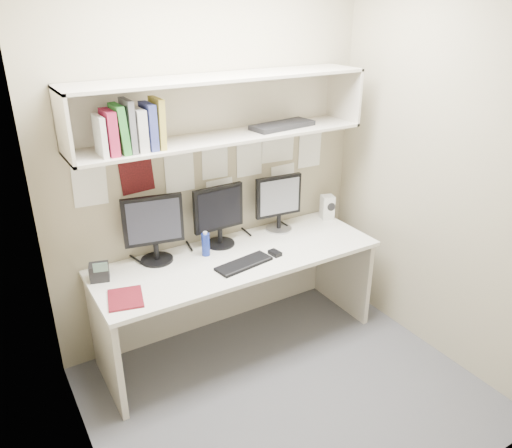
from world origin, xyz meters
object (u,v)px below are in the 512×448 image
monitor_center (219,213)px  keyboard (244,264)px  maroon_notebook (125,298)px  speaker (327,207)px  desk (238,300)px  desk_phone (99,272)px  monitor_right (279,201)px  monitor_left (154,226)px

monitor_center → keyboard: size_ratio=1.11×
keyboard → maroon_notebook: (-0.81, -0.00, -0.00)m
monitor_center → speaker: size_ratio=2.30×
desk → desk_phone: 1.01m
desk → monitor_right: bearing=24.5°
keyboard → maroon_notebook: keyboard is taller
speaker → maroon_notebook: size_ratio=0.79×
speaker → monitor_left: bearing=-163.9°
desk → speaker: size_ratio=10.38×
speaker → monitor_right: bearing=-166.0°
monitor_right → desk_phone: 1.40m
speaker → desk: bearing=-151.2°
desk → keyboard: (-0.03, -0.15, 0.37)m
desk → monitor_right: monitor_right is taller
monitor_right → maroon_notebook: monitor_right is taller
desk → speaker: bearing=11.7°
monitor_left → desk: bearing=-12.7°
keyboard → speaker: (0.97, 0.34, 0.09)m
keyboard → desk: bearing=68.4°
speaker → desk_phone: (-1.85, -0.04, -0.04)m
monitor_center → desk: bearing=-85.2°
monitor_left → keyboard: (0.48, -0.37, -0.24)m
speaker → desk_phone: size_ratio=1.35×
keyboard → desk_phone: (-0.88, 0.30, 0.05)m
monitor_center → speaker: bearing=-3.3°
monitor_center → monitor_right: size_ratio=1.03×
desk_phone → desk: bearing=6.9°
maroon_notebook → desk: bearing=24.2°
monitor_left → keyboard: size_ratio=1.17×
desk_phone → monitor_right: bearing=19.2°
monitor_right → keyboard: size_ratio=1.08×
desk → maroon_notebook: (-0.84, -0.15, 0.37)m
keyboard → speaker: speaker is taller
maroon_notebook → desk_phone: 0.32m
monitor_right → keyboard: (-0.51, -0.37, -0.23)m
monitor_left → maroon_notebook: bearing=-121.3°
desk → monitor_right: (0.48, 0.22, 0.60)m
keyboard → maroon_notebook: bearing=171.3°
monitor_left → speaker: bearing=9.7°
monitor_center → monitor_right: (0.51, 0.00, -0.01)m
monitor_left → maroon_notebook: size_ratio=1.90×
monitor_left → desk_phone: 0.45m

